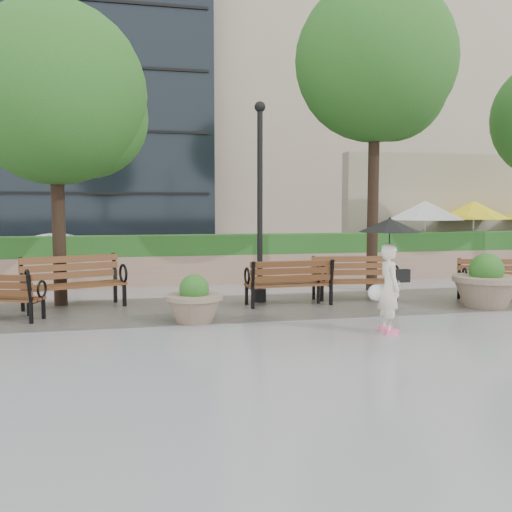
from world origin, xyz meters
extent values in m
plane|color=gray|center=(0.00, 0.00, 0.00)|extent=(100.00, 100.00, 0.00)
cube|color=#383330|center=(0.00, 3.00, 0.01)|extent=(28.00, 3.20, 0.01)
cube|color=#9E7B66|center=(0.00, 7.00, 0.40)|extent=(24.00, 0.80, 0.80)
cube|color=#194B19|center=(0.00, 7.00, 1.08)|extent=(24.00, 0.75, 0.55)
cube|color=tan|center=(9.50, 10.00, 2.00)|extent=(10.00, 0.60, 4.00)
cube|color=#194B19|center=(9.00, 7.80, 0.45)|extent=(8.00, 0.50, 0.90)
cube|color=black|center=(0.00, 11.00, 0.00)|extent=(40.00, 7.00, 0.00)
cube|color=tan|center=(10.00, 23.00, 10.00)|extent=(18.00, 10.00, 20.00)
torus|color=black|center=(-4.49, 2.55, 0.58)|extent=(0.16, 0.34, 0.35)
cube|color=#582C19|center=(-3.98, 3.54, 0.50)|extent=(2.14, 1.30, 0.06)
cube|color=#582C19|center=(-4.10, 3.84, 0.86)|extent=(1.97, 0.85, 0.48)
cube|color=black|center=(-4.00, 3.57, 0.26)|extent=(2.18, 1.40, 0.52)
torus|color=black|center=(-4.82, 3.00, 0.71)|extent=(0.20, 0.42, 0.42)
torus|color=black|center=(-3.00, 3.68, 0.71)|extent=(0.20, 0.42, 0.42)
cube|color=#582C19|center=(0.48, 3.06, 0.45)|extent=(1.88, 0.65, 0.05)
cube|color=#582C19|center=(0.49, 2.78, 0.77)|extent=(1.86, 0.22, 0.44)
cube|color=black|center=(0.48, 3.03, 0.24)|extent=(1.89, 0.75, 0.47)
torus|color=black|center=(1.35, 3.29, 0.64)|extent=(0.07, 0.38, 0.38)
torus|color=black|center=(-0.40, 3.21, 0.64)|extent=(0.07, 0.38, 0.38)
cube|color=#582C19|center=(2.07, 3.18, 0.46)|extent=(1.92, 0.79, 0.05)
cube|color=#582C19|center=(2.11, 3.47, 0.78)|extent=(1.87, 0.36, 0.44)
cube|color=black|center=(2.07, 3.21, 0.24)|extent=(1.94, 0.89, 0.48)
torus|color=black|center=(1.17, 3.11, 0.64)|extent=(0.10, 0.39, 0.38)
torus|color=black|center=(2.92, 2.88, 0.64)|extent=(0.10, 0.39, 0.38)
cube|color=#582C19|center=(5.24, 2.44, 0.43)|extent=(1.83, 1.04, 0.05)
cube|color=#582C19|center=(5.32, 2.70, 0.73)|extent=(1.70, 0.65, 0.41)
cube|color=black|center=(5.25, 2.46, 0.22)|extent=(1.86, 1.13, 0.45)
torus|color=black|center=(4.40, 2.53, 0.60)|extent=(0.16, 0.36, 0.36)
cylinder|color=#7F6B56|center=(-1.72, 1.67, 0.47)|extent=(1.06, 1.06, 0.09)
sphere|color=#143F12|center=(-1.72, 1.67, 0.62)|extent=(0.55, 0.55, 0.55)
cylinder|color=#7F6B56|center=(4.49, 1.87, 0.61)|extent=(1.37, 1.37, 0.11)
sphere|color=#143F12|center=(4.49, 1.87, 0.80)|extent=(0.71, 0.71, 0.71)
cylinder|color=black|center=(-0.04, 3.55, 2.12)|extent=(0.12, 0.12, 4.24)
cylinder|color=black|center=(-0.04, 3.55, 0.15)|extent=(0.28, 0.28, 0.30)
sphere|color=black|center=(-0.04, 3.55, 4.29)|extent=(0.24, 0.24, 0.24)
cylinder|color=black|center=(-4.33, 4.11, 2.10)|extent=(0.28, 0.28, 4.20)
sphere|color=#143F12|center=(-4.33, 4.11, 4.50)|extent=(3.83, 3.83, 3.83)
sphere|color=#143F12|center=(-3.73, 4.41, 4.08)|extent=(2.68, 2.68, 2.68)
cylinder|color=black|center=(3.20, 4.79, 2.68)|extent=(0.28, 0.28, 5.36)
sphere|color=#143F12|center=(3.20, 4.79, 5.74)|extent=(3.99, 3.99, 3.99)
sphere|color=#143F12|center=(3.80, 5.09, 5.20)|extent=(2.80, 2.80, 2.80)
cylinder|color=black|center=(6.65, 8.32, 0.05)|extent=(0.40, 0.40, 0.10)
cylinder|color=#99999E|center=(6.65, 8.32, 1.10)|extent=(0.06, 0.06, 2.20)
cone|color=white|center=(6.65, 8.32, 2.00)|extent=(2.50, 2.50, 0.60)
cylinder|color=black|center=(8.86, 8.97, 0.05)|extent=(0.40, 0.40, 0.10)
cylinder|color=#99999E|center=(8.86, 8.97, 1.10)|extent=(0.06, 0.06, 2.20)
cone|color=yellow|center=(8.86, 8.97, 2.00)|extent=(2.50, 2.50, 0.60)
imported|color=white|center=(-4.75, 10.32, 0.63)|extent=(4.01, 2.03, 1.26)
imported|color=#EDDFC8|center=(1.40, 0.09, 0.81)|extent=(0.44, 0.61, 1.62)
cube|color=#F2598C|center=(1.41, 0.21, 0.04)|extent=(0.12, 0.23, 0.08)
cube|color=#F2598C|center=(1.40, -0.05, 0.04)|extent=(0.12, 0.23, 0.08)
cube|color=black|center=(1.63, 0.12, 0.96)|extent=(0.12, 0.31, 0.22)
sphere|color=white|center=(1.27, 0.32, 0.66)|extent=(0.28, 0.28, 0.28)
cylinder|color=black|center=(1.41, 0.14, 1.41)|extent=(0.02, 0.02, 0.86)
cone|color=black|center=(1.41, 0.14, 1.82)|extent=(1.05, 1.05, 0.22)
camera|label=1|loc=(-2.90, -8.71, 2.14)|focal=40.00mm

